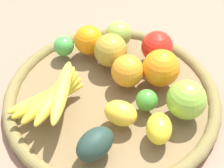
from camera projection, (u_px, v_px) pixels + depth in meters
ground_plane at (112, 100)px, 0.72m from camera, size 2.40×2.40×0.00m
basket at (112, 96)px, 0.71m from camera, size 0.48×0.48×0.03m
avocado at (95, 144)px, 0.56m from camera, size 0.07×0.09×0.05m
apple_0 at (111, 50)px, 0.73m from camera, size 0.09×0.09×0.08m
lemon_1 at (121, 113)px, 0.62m from camera, size 0.08×0.08×0.05m
orange_0 at (161, 68)px, 0.68m from camera, size 0.11×0.11×0.08m
lime_0 at (147, 100)px, 0.64m from camera, size 0.06×0.06×0.05m
banana_bunch at (53, 95)px, 0.63m from camera, size 0.14×0.17×0.08m
lemon_0 at (158, 129)px, 0.59m from camera, size 0.08×0.08×0.05m
apple_1 at (186, 100)px, 0.62m from camera, size 0.09×0.09×0.08m
orange_1 at (127, 70)px, 0.69m from camera, size 0.10×0.10×0.07m
apple_3 at (157, 47)px, 0.74m from camera, size 0.10×0.10×0.07m
orange_2 at (89, 40)px, 0.76m from camera, size 0.09×0.09×0.07m
apple_2 at (119, 34)px, 0.78m from camera, size 0.09×0.09×0.07m
lime_1 at (64, 46)px, 0.76m from camera, size 0.06×0.06×0.05m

